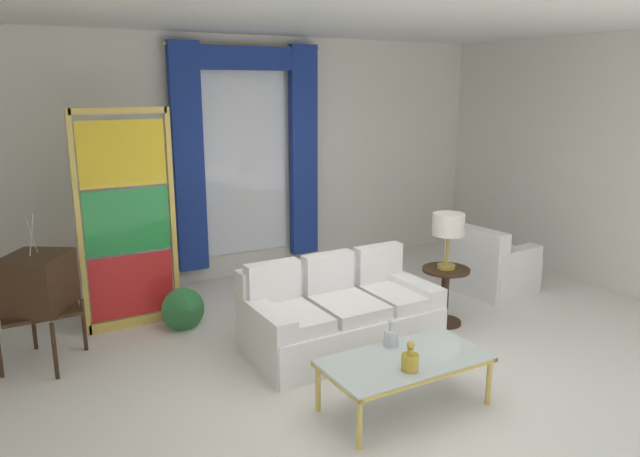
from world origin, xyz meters
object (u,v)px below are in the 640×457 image
at_px(bottle_crystal_tall, 410,360).
at_px(couch_white_long, 338,315).
at_px(bottle_blue_decanter, 391,336).
at_px(round_side_table, 445,291).
at_px(peacock_figurine, 186,311).
at_px(stained_glass_divider, 128,226).
at_px(table_lamp_brass, 448,227).
at_px(coffee_table, 405,362).
at_px(armchair_white, 489,267).
at_px(vintage_tv, 37,285).

bearing_deg(bottle_crystal_tall, couch_white_long, 80.44).
xyz_separation_m(couch_white_long, bottle_blue_decanter, (-0.11, -0.98, 0.18)).
xyz_separation_m(bottle_crystal_tall, round_side_table, (1.47, 1.30, -0.13)).
distance_m(bottle_crystal_tall, peacock_figurine, 2.57).
relative_size(stained_glass_divider, table_lamp_brass, 3.86).
xyz_separation_m(coffee_table, table_lamp_brass, (1.37, 1.12, 0.65)).
distance_m(coffee_table, stained_glass_divider, 3.07).
relative_size(couch_white_long, armchair_white, 1.98).
distance_m(couch_white_long, vintage_tv, 2.66).
bearing_deg(coffee_table, table_lamp_brass, 39.30).
xyz_separation_m(couch_white_long, armchair_white, (2.38, 0.43, -0.02)).
height_order(bottle_crystal_tall, armchair_white, armchair_white).
distance_m(armchair_white, peacock_figurine, 3.57).
distance_m(vintage_tv, round_side_table, 3.85).
bearing_deg(table_lamp_brass, couch_white_long, 175.79).
relative_size(vintage_tv, armchair_white, 1.51).
xyz_separation_m(coffee_table, bottle_crystal_tall, (-0.09, -0.17, 0.11)).
bearing_deg(table_lamp_brass, bottle_blue_decanter, -146.28).
distance_m(vintage_tv, armchair_white, 4.88).
height_order(armchair_white, peacock_figurine, armchair_white).
bearing_deg(bottle_blue_decanter, table_lamp_brass, 33.72).
distance_m(couch_white_long, bottle_blue_decanter, 1.01).
relative_size(couch_white_long, table_lamp_brass, 3.10).
bearing_deg(stained_glass_divider, bottle_blue_decanter, -58.74).
height_order(bottle_blue_decanter, vintage_tv, vintage_tv).
relative_size(bottle_blue_decanter, stained_glass_divider, 0.10).
distance_m(coffee_table, round_side_table, 1.78).
bearing_deg(table_lamp_brass, vintage_tv, 164.16).
bearing_deg(peacock_figurine, coffee_table, -65.57).
xyz_separation_m(bottle_crystal_tall, peacock_figurine, (-0.91, 2.39, -0.27)).
relative_size(stained_glass_divider, round_side_table, 3.70).
height_order(vintage_tv, table_lamp_brass, vintage_tv).
height_order(coffee_table, armchair_white, armchair_white).
distance_m(coffee_table, armchair_white, 3.01).
xyz_separation_m(vintage_tv, stained_glass_divider, (0.89, 0.46, 0.33)).
xyz_separation_m(vintage_tv, table_lamp_brass, (3.68, -1.04, 0.30)).
height_order(peacock_figurine, table_lamp_brass, table_lamp_brass).
height_order(bottle_blue_decanter, armchair_white, armchair_white).
bearing_deg(stained_glass_divider, vintage_tv, -152.31).
height_order(bottle_crystal_tall, stained_glass_divider, stained_glass_divider).
relative_size(coffee_table, peacock_figurine, 2.11).
xyz_separation_m(vintage_tv, peacock_figurine, (1.30, 0.04, -0.51)).
xyz_separation_m(couch_white_long, round_side_table, (1.23, -0.09, 0.05)).
bearing_deg(bottle_blue_decanter, vintage_tv, 140.41).
xyz_separation_m(couch_white_long, peacock_figurine, (-1.15, 1.00, -0.08)).
bearing_deg(round_side_table, vintage_tv, 164.16).
bearing_deg(coffee_table, round_side_table, 39.30).
xyz_separation_m(coffee_table, vintage_tv, (-2.31, 2.17, 0.35)).
relative_size(vintage_tv, peacock_figurine, 2.24).
bearing_deg(armchair_white, coffee_table, -146.85).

